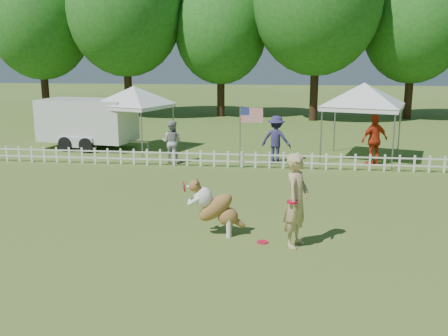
# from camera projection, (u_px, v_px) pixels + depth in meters

# --- Properties ---
(ground) EXTENTS (120.00, 120.00, 0.00)m
(ground) POSITION_uv_depth(u_px,v_px,m) (225.00, 235.00, 11.20)
(ground) COLOR #395F1E
(ground) RESTS_ON ground
(picket_fence) EXTENTS (22.00, 0.08, 0.60)m
(picket_fence) POSITION_uv_depth(u_px,v_px,m) (248.00, 160.00, 17.91)
(picket_fence) COLOR white
(picket_fence) RESTS_ON ground
(handler) EXTENTS (0.71, 0.85, 2.00)m
(handler) POSITION_uv_depth(u_px,v_px,m) (297.00, 200.00, 10.39)
(handler) COLOR tan
(handler) RESTS_ON ground
(dog) EXTENTS (1.30, 0.59, 1.30)m
(dog) POSITION_uv_depth(u_px,v_px,m) (217.00, 207.00, 11.08)
(dog) COLOR brown
(dog) RESTS_ON ground
(frisbee_on_turf) EXTENTS (0.29, 0.29, 0.02)m
(frisbee_on_turf) POSITION_uv_depth(u_px,v_px,m) (263.00, 242.00, 10.77)
(frisbee_on_turf) COLOR red
(frisbee_on_turf) RESTS_ON ground
(canopy_tent_left) EXTENTS (3.27, 3.27, 2.65)m
(canopy_tent_left) POSITION_uv_depth(u_px,v_px,m) (135.00, 119.00, 21.16)
(canopy_tent_left) COLOR white
(canopy_tent_left) RESTS_ON ground
(canopy_tent_right) EXTENTS (3.47, 3.47, 2.89)m
(canopy_tent_right) POSITION_uv_depth(u_px,v_px,m) (362.00, 122.00, 19.13)
(canopy_tent_right) COLOR white
(canopy_tent_right) RESTS_ON ground
(cargo_trailer) EXTENTS (5.21, 2.92, 2.17)m
(cargo_trailer) POSITION_uv_depth(u_px,v_px,m) (88.00, 123.00, 21.60)
(cargo_trailer) COLOR silver
(cargo_trailer) RESTS_ON ground
(flag_pole) EXTENTS (0.86, 0.13, 2.23)m
(flag_pole) POSITION_uv_depth(u_px,v_px,m) (240.00, 138.00, 17.65)
(flag_pole) COLOR gray
(flag_pole) RESTS_ON ground
(spectator_a) EXTENTS (0.85, 0.71, 1.59)m
(spectator_a) POSITION_uv_depth(u_px,v_px,m) (172.00, 142.00, 18.68)
(spectator_a) COLOR #A6A5AA
(spectator_a) RESTS_ON ground
(spectator_b) EXTENTS (1.28, 0.97, 1.76)m
(spectator_b) POSITION_uv_depth(u_px,v_px,m) (276.00, 139.00, 18.80)
(spectator_b) COLOR navy
(spectator_b) RESTS_ON ground
(spectator_c) EXTENTS (1.18, 0.93, 1.87)m
(spectator_c) POSITION_uv_depth(u_px,v_px,m) (374.00, 140.00, 18.25)
(spectator_c) COLOR red
(spectator_c) RESTS_ON ground
(tree_far_left) EXTENTS (6.60, 6.60, 11.00)m
(tree_far_left) POSITION_uv_depth(u_px,v_px,m) (41.00, 32.00, 33.08)
(tree_far_left) COLOR #205618
(tree_far_left) RESTS_ON ground
(tree_left) EXTENTS (7.40, 7.40, 12.00)m
(tree_left) POSITION_uv_depth(u_px,v_px,m) (126.00, 23.00, 31.77)
(tree_left) COLOR #205618
(tree_left) RESTS_ON ground
(tree_center_left) EXTENTS (6.00, 6.00, 9.80)m
(tree_center_left) POSITION_uv_depth(u_px,v_px,m) (221.00, 41.00, 32.27)
(tree_center_left) COLOR #205618
(tree_center_left) RESTS_ON ground
(tree_center_right) EXTENTS (7.60, 7.60, 12.60)m
(tree_center_right) POSITION_uv_depth(u_px,v_px,m) (317.00, 15.00, 29.80)
(tree_center_right) COLOR #205618
(tree_center_right) RESTS_ON ground
(tree_right) EXTENTS (6.20, 6.20, 10.40)m
(tree_right) POSITION_uv_depth(u_px,v_px,m) (413.00, 35.00, 30.78)
(tree_right) COLOR #205618
(tree_right) RESTS_ON ground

